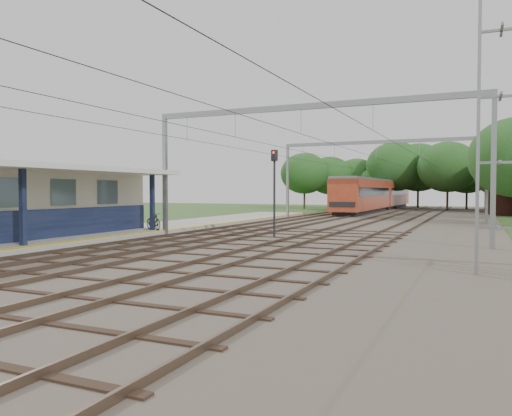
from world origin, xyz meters
The scene contains 10 objects.
ballast_bed centered at (4.00, 30.00, 0.05)m, with size 18.00×90.00×0.10m, color #473D33.
platform centered at (-7.50, 14.00, 0.17)m, with size 5.00×52.00×0.35m, color gray.
yellow_stripe centered at (-5.25, 14.00, 0.35)m, with size 0.45×52.00×0.01m, color yellow.
rail_tracks centered at (1.50, 30.00, 0.18)m, with size 11.80×88.00×0.15m.
catenary_system centered at (3.39, 25.28, 5.51)m, with size 17.22×88.00×7.00m.
lattice_pylon centered at (12.00, 8.00, 6.00)m, with size 1.30×1.30×12.00m.
tree_band centered at (3.84, 57.12, 4.92)m, with size 31.72×30.88×8.82m.
bicycle centered at (-5.83, 15.00, 0.86)m, with size 0.48×1.71×1.03m, color black.
train centered at (-0.50, 56.49, 2.19)m, with size 3.00×37.33×3.93m.
signal_post centered at (1.35, 16.01, 3.16)m, with size 0.38×0.33×4.83m.
Camera 1 is at (11.46, -8.95, 2.65)m, focal length 35.00 mm.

